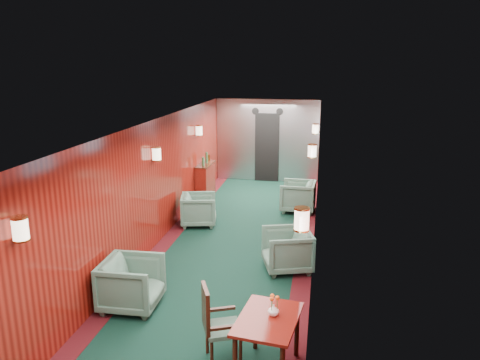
{
  "coord_description": "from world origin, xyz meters",
  "views": [
    {
      "loc": [
        1.58,
        -7.51,
        3.45
      ],
      "look_at": [
        0.0,
        1.36,
        1.15
      ],
      "focal_mm": 35.0,
      "sensor_mm": 36.0,
      "label": 1
    }
  ],
  "objects_px": {
    "side_chair": "(216,321)",
    "credenza": "(205,180)",
    "armchair_left_near": "(132,284)",
    "armchair_right_near": "(287,250)",
    "dining_table": "(268,327)",
    "armchair_right_far": "(298,196)",
    "armchair_left_far": "(199,210)"
  },
  "relations": [
    {
      "from": "side_chair",
      "to": "credenza",
      "type": "height_order",
      "value": "credenza"
    },
    {
      "from": "credenza",
      "to": "armchair_left_near",
      "type": "height_order",
      "value": "credenza"
    },
    {
      "from": "armchair_right_near",
      "to": "credenza",
      "type": "bearing_deg",
      "value": -165.63
    },
    {
      "from": "armchair_left_near",
      "to": "credenza",
      "type": "bearing_deg",
      "value": 1.95
    },
    {
      "from": "armchair_right_near",
      "to": "dining_table",
      "type": "bearing_deg",
      "value": -17.17
    },
    {
      "from": "dining_table",
      "to": "armchair_right_far",
      "type": "bearing_deg",
      "value": 97.81
    },
    {
      "from": "armchair_left_near",
      "to": "dining_table",
      "type": "bearing_deg",
      "value": -119.25
    },
    {
      "from": "side_chair",
      "to": "armchair_right_far",
      "type": "bearing_deg",
      "value": 61.07
    },
    {
      "from": "armchair_left_near",
      "to": "side_chair",
      "type": "bearing_deg",
      "value": -125.83
    },
    {
      "from": "armchair_left_far",
      "to": "armchair_right_far",
      "type": "height_order",
      "value": "armchair_right_far"
    },
    {
      "from": "armchair_left_near",
      "to": "armchair_left_far",
      "type": "height_order",
      "value": "armchair_left_near"
    },
    {
      "from": "dining_table",
      "to": "side_chair",
      "type": "height_order",
      "value": "side_chair"
    },
    {
      "from": "armchair_right_near",
      "to": "side_chair",
      "type": "bearing_deg",
      "value": -30.44
    },
    {
      "from": "dining_table",
      "to": "armchair_right_near",
      "type": "relative_size",
      "value": 1.28
    },
    {
      "from": "armchair_left_near",
      "to": "armchair_right_near",
      "type": "relative_size",
      "value": 1.04
    },
    {
      "from": "armchair_left_far",
      "to": "armchair_right_near",
      "type": "bearing_deg",
      "value": -146.19
    },
    {
      "from": "dining_table",
      "to": "armchair_right_near",
      "type": "distance_m",
      "value": 2.75
    },
    {
      "from": "credenza",
      "to": "armchair_left_far",
      "type": "height_order",
      "value": "credenza"
    },
    {
      "from": "armchair_right_near",
      "to": "armchair_left_near",
      "type": "bearing_deg",
      "value": -68.92
    },
    {
      "from": "side_chair",
      "to": "dining_table",
      "type": "bearing_deg",
      "value": -32.03
    },
    {
      "from": "side_chair",
      "to": "credenza",
      "type": "bearing_deg",
      "value": 82.28
    },
    {
      "from": "dining_table",
      "to": "armchair_right_far",
      "type": "distance_m",
      "value": 6.0
    },
    {
      "from": "side_chair",
      "to": "armchair_left_far",
      "type": "xyz_separation_m",
      "value": [
        -1.43,
        4.57,
        -0.18
      ]
    },
    {
      "from": "armchair_left_near",
      "to": "armchair_right_near",
      "type": "bearing_deg",
      "value": -53.15
    },
    {
      "from": "armchair_right_far",
      "to": "credenza",
      "type": "bearing_deg",
      "value": -102.68
    },
    {
      "from": "armchair_right_far",
      "to": "dining_table",
      "type": "bearing_deg",
      "value": 3.13
    },
    {
      "from": "dining_table",
      "to": "armchair_left_far",
      "type": "height_order",
      "value": "dining_table"
    },
    {
      "from": "armchair_right_near",
      "to": "armchair_right_far",
      "type": "bearing_deg",
      "value": 162.91
    },
    {
      "from": "armchair_left_near",
      "to": "armchair_left_far",
      "type": "relative_size",
      "value": 1.08
    },
    {
      "from": "armchair_right_near",
      "to": "armchair_right_far",
      "type": "distance_m",
      "value": 3.25
    },
    {
      "from": "credenza",
      "to": "dining_table",
      "type": "bearing_deg",
      "value": -70.11
    },
    {
      "from": "armchair_left_near",
      "to": "armchair_right_near",
      "type": "xyz_separation_m",
      "value": [
        2.08,
        1.64,
        -0.01
      ]
    }
  ]
}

